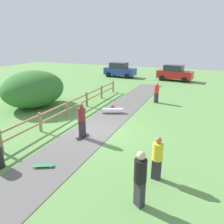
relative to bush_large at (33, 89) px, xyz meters
The scene contains 12 objects.
ground_plane 6.82m from the bush_large, 20.61° to the right, with size 60.00×60.00×0.00m, color #60934C.
asphalt_path 6.81m from the bush_large, 20.61° to the right, with size 2.40×28.00×0.02m, color #605E5B.
wooden_fence 4.40m from the bush_large, 32.76° to the right, with size 0.12×18.12×1.10m.
bush_large is the anchor object (origin of this frame).
skater_riding 7.10m from the bush_large, 29.20° to the right, with size 0.46×0.82×1.86m.
skater_fallen 6.22m from the bush_large, ahead, with size 1.45×1.34×0.36m.
skateboard_loose 9.00m from the bush_large, 46.30° to the right, with size 0.80×0.54×0.08m.
bystander_red 9.47m from the bush_large, 29.35° to the left, with size 0.51×0.51×1.65m.
bystander_yellow 11.73m from the bush_large, 27.33° to the right, with size 0.40×0.40×1.66m.
bystander_black 12.36m from the bush_large, 34.14° to the right, with size 0.53×0.53×1.85m.
parked_car_red 17.38m from the bush_large, 61.84° to the left, with size 4.38×2.40×1.92m.
parked_car_blue 15.35m from the bush_large, 86.37° to the left, with size 4.27×2.15×1.92m.
Camera 1 is at (5.32, -9.84, 4.82)m, focal length 34.57 mm.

